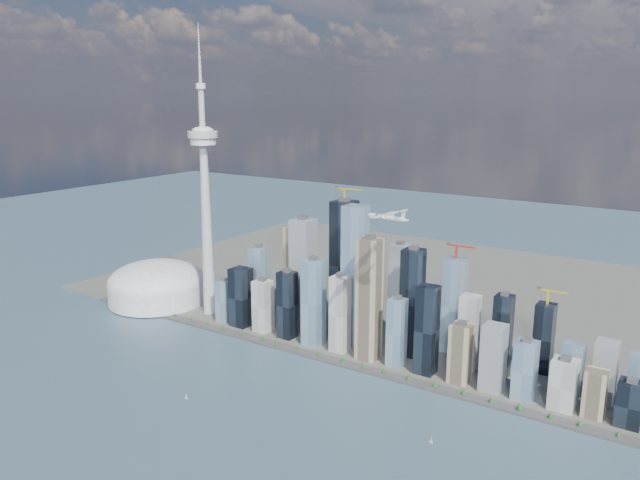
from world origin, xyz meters
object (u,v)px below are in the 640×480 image
Objects in this scene: dome_stadium at (157,285)px; sailboat_east at (431,441)px; sailboat_west at (186,397)px; needle_tower at (205,197)px; airplane at (387,217)px.

dome_stadium is 726.85m from sailboat_east.
dome_stadium is 21.24× the size of sailboat_west.
airplane is (438.24, -95.08, 24.88)m from needle_tower.
airplane is 7.34× the size of sailboat_west.
sailboat_east is (122.78, -103.49, -257.69)m from airplane.
sailboat_west is at bearing -141.56° from sailboat_east.
airplane is 388.24m from sailboat_west.
dome_stadium is at bearing -170.51° from sailboat_east.
needle_tower is 7.97× the size of airplane.
airplane is 303.62m from sailboat_east.
sailboat_west is 354.04m from sailboat_east.
sailboat_east is (561.02, -198.57, -232.81)m from needle_tower.
needle_tower is at bearing 4.09° from dome_stadium.
needle_tower is at bearing 139.13° from sailboat_west.
sailboat_west is (-220.91, -188.48, -257.70)m from airplane.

